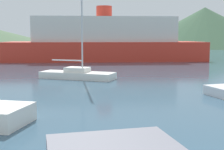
{
  "coord_description": "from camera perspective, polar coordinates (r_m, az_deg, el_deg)",
  "views": [
    {
      "loc": [
        -3.52,
        -2.47,
        3.23
      ],
      "look_at": [
        -0.67,
        14.0,
        1.2
      ],
      "focal_mm": 50.0,
      "sensor_mm": 36.0,
      "label": 1
    }
  ],
  "objects": [
    {
      "name": "sailboat_inner",
      "position": [
        24.5,
        -6.34,
        0.35
      ],
      "size": [
        6.02,
        4.47,
        10.69
      ],
      "rotation": [
        0.0,
        0.0,
        -0.51
      ],
      "color": "white",
      "rests_on": "ground_plane"
    },
    {
      "name": "ferry_distant",
      "position": [
        44.25,
        -1.44,
        6.13
      ],
      "size": [
        28.0,
        11.25,
        7.53
      ],
      "rotation": [
        0.0,
        0.0,
        -0.09
      ],
      "color": "red",
      "rests_on": "ground_plane"
    },
    {
      "name": "hill_east",
      "position": [
        99.3,
        0.07,
        7.76
      ],
      "size": [
        37.46,
        37.46,
        9.31
      ],
      "color": "#476B42",
      "rests_on": "ground_plane"
    },
    {
      "name": "hill_far_east",
      "position": [
        107.98,
        16.53,
        8.37
      ],
      "size": [
        47.87,
        47.87,
        12.93
      ],
      "color": "#38563D",
      "rests_on": "ground_plane"
    }
  ]
}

